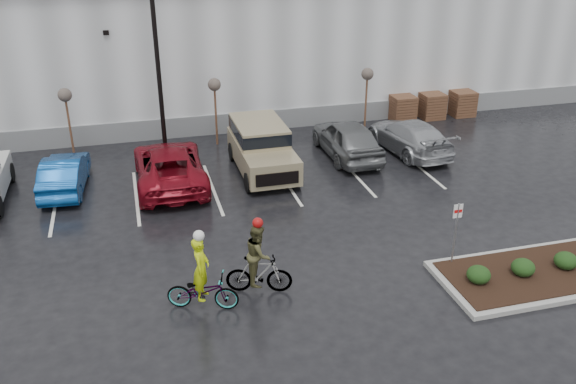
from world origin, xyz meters
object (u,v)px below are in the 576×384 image
object	(u,v)px
car_far_silver	(409,136)
car_grey	(347,138)
sapling_east	(367,77)
suv_tan	(262,149)
pallet_stack_a	(402,108)
lamppost	(155,29)
sapling_mid	(215,88)
pallet_stack_b	(432,106)
fire_lane_sign	(456,227)
pallet_stack_c	(462,103)
car_blue	(64,173)
cyclist_olive	(259,266)
car_red	(169,166)
cyclist_hivis	(202,285)
sapling_west	(65,99)

from	to	relation	value
car_far_silver	car_grey	bearing A→B (deg)	-9.95
sapling_east	car_far_silver	xyz separation A→B (m)	(0.85, -3.27, -1.98)
suv_tan	pallet_stack_a	bearing A→B (deg)	29.33
lamppost	car_far_silver	distance (m)	12.13
sapling_mid	pallet_stack_b	world-z (taller)	sapling_mid
pallet_stack_b	fire_lane_sign	size ratio (longest dim) A/B	0.61
pallet_stack_c	car_blue	bearing A→B (deg)	-167.24
lamppost	sapling_east	bearing A→B (deg)	5.71
car_far_silver	pallet_stack_a	bearing A→B (deg)	-117.27
sapling_mid	cyclist_olive	distance (m)	12.70
lamppost	car_grey	size ratio (longest dim) A/B	1.84
fire_lane_sign	car_grey	size ratio (longest dim) A/B	0.44
suv_tan	car_far_silver	xyz separation A→B (m)	(7.03, 0.61, -0.28)
lamppost	car_red	distance (m)	5.77
lamppost	car_red	size ratio (longest dim) A/B	1.59
car_blue	pallet_stack_a	bearing A→B (deg)	-160.10
car_blue	fire_lane_sign	bearing A→B (deg)	146.84
pallet_stack_c	car_far_silver	size ratio (longest dim) A/B	0.26
pallet_stack_b	cyclist_hivis	size ratio (longest dim) A/B	0.55
sapling_mid	cyclist_olive	xyz separation A→B (m)	(-0.80, -12.54, -1.85)
cyclist_hivis	lamppost	bearing A→B (deg)	19.62
sapling_west	sapling_mid	size ratio (longest dim) A/B	1.00
cyclist_hivis	cyclist_olive	bearing A→B (deg)	-58.26
car_red	car_blue	bearing A→B (deg)	-6.95
car_red	car_grey	size ratio (longest dim) A/B	1.16
pallet_stack_b	pallet_stack_c	distance (m)	1.80
pallet_stack_c	suv_tan	distance (m)	13.13
sapling_mid	cyclist_olive	size ratio (longest dim) A/B	1.32
fire_lane_sign	car_blue	bearing A→B (deg)	142.26
car_blue	suv_tan	bearing A→B (deg)	-177.71
pallet_stack_c	cyclist_olive	world-z (taller)	cyclist_olive
sapling_west	sapling_east	distance (m)	14.00
lamppost	car_red	world-z (taller)	lamppost
pallet_stack_c	sapling_mid	bearing A→B (deg)	-175.76
sapling_mid	cyclist_olive	bearing A→B (deg)	-93.65
pallet_stack_c	car_far_silver	world-z (taller)	car_far_silver
suv_tan	cyclist_hivis	distance (m)	9.80
pallet_stack_a	car_blue	distance (m)	17.25
pallet_stack_a	sapling_mid	bearing A→B (deg)	-174.29
car_grey	cyclist_olive	world-z (taller)	cyclist_olive
car_far_silver	car_red	bearing A→B (deg)	-1.85
sapling_east	car_grey	world-z (taller)	sapling_east
sapling_mid	suv_tan	xyz separation A→B (m)	(1.32, -3.88, -1.70)
sapling_mid	car_far_silver	distance (m)	9.18
sapling_mid	fire_lane_sign	bearing A→B (deg)	-67.51
sapling_west	pallet_stack_b	world-z (taller)	sapling_west
lamppost	car_blue	xyz separation A→B (m)	(-4.14, -2.56, -4.98)
sapling_west	cyclist_olive	xyz separation A→B (m)	(5.70, -12.54, -1.85)
sapling_mid	car_red	world-z (taller)	sapling_mid
fire_lane_sign	car_blue	world-z (taller)	fire_lane_sign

